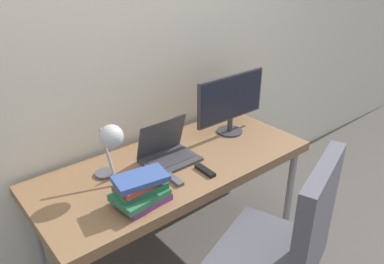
{
  "coord_description": "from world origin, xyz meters",
  "views": [
    {
      "loc": [
        -1.14,
        -1.18,
        1.87
      ],
      "look_at": [
        0.1,
        0.33,
        0.91
      ],
      "focal_mm": 35.0,
      "sensor_mm": 36.0,
      "label": 1
    }
  ],
  "objects_px": {
    "laptop": "(167,152)",
    "book_stack": "(141,190)",
    "desk_lamp": "(111,141)",
    "office_chair": "(286,244)",
    "monitor": "(231,101)"
  },
  "relations": [
    {
      "from": "laptop",
      "to": "book_stack",
      "type": "height_order",
      "value": "laptop"
    },
    {
      "from": "desk_lamp",
      "to": "office_chair",
      "type": "height_order",
      "value": "desk_lamp"
    },
    {
      "from": "desk_lamp",
      "to": "book_stack",
      "type": "xyz_separation_m",
      "value": [
        0.02,
        -0.23,
        -0.19
      ]
    },
    {
      "from": "laptop",
      "to": "monitor",
      "type": "height_order",
      "value": "monitor"
    },
    {
      "from": "office_chair",
      "to": "book_stack",
      "type": "bearing_deg",
      "value": 129.46
    },
    {
      "from": "laptop",
      "to": "monitor",
      "type": "bearing_deg",
      "value": 3.51
    },
    {
      "from": "office_chair",
      "to": "book_stack",
      "type": "xyz_separation_m",
      "value": [
        -0.46,
        0.56,
        0.22
      ]
    },
    {
      "from": "desk_lamp",
      "to": "office_chair",
      "type": "xyz_separation_m",
      "value": [
        0.48,
        -0.79,
        -0.41
      ]
    },
    {
      "from": "laptop",
      "to": "office_chair",
      "type": "xyz_separation_m",
      "value": [
        0.11,
        -0.81,
        -0.2
      ]
    },
    {
      "from": "monitor",
      "to": "office_chair",
      "type": "xyz_separation_m",
      "value": [
        -0.44,
        -0.85,
        -0.38
      ]
    },
    {
      "from": "laptop",
      "to": "monitor",
      "type": "relative_size",
      "value": 0.56
    },
    {
      "from": "monitor",
      "to": "book_stack",
      "type": "xyz_separation_m",
      "value": [
        -0.9,
        -0.29,
        -0.16
      ]
    },
    {
      "from": "laptop",
      "to": "book_stack",
      "type": "distance_m",
      "value": 0.43
    },
    {
      "from": "laptop",
      "to": "office_chair",
      "type": "relative_size",
      "value": 0.3
    },
    {
      "from": "monitor",
      "to": "office_chair",
      "type": "relative_size",
      "value": 0.53
    }
  ]
}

